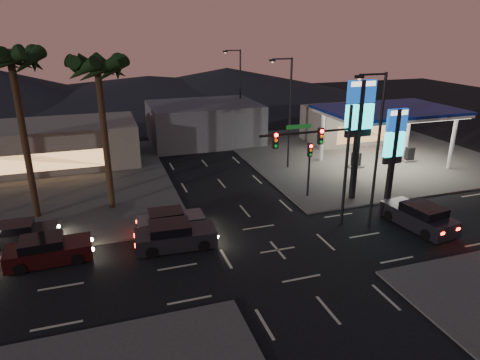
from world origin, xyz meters
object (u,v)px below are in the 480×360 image
object	(u,v)px
car_lane_a_front	(174,236)
gas_station	(389,112)
pylon_sign_tall	(359,117)
pylon_sign_short	(394,141)
suv_station	(419,217)
car_lane_a_mid	(48,250)
traffic_signal_mast	(323,151)
car_lane_b_front	(170,221)
car_lane_b_mid	(20,234)

from	to	relation	value
car_lane_a_front	gas_station	bearing A→B (deg)	24.02
gas_station	car_lane_a_front	bearing A→B (deg)	-155.98
pylon_sign_tall	pylon_sign_short	world-z (taller)	pylon_sign_tall
pylon_sign_tall	pylon_sign_short	xyz separation A→B (m)	(2.50, -1.00, -1.74)
gas_station	suv_station	size ratio (longest dim) A/B	2.36
car_lane_a_mid	suv_station	size ratio (longest dim) A/B	0.92
traffic_signal_mast	pylon_sign_short	bearing A→B (deg)	19.13
car_lane_a_front	suv_station	bearing A→B (deg)	-8.77
car_lane_b_front	car_lane_a_mid	bearing A→B (deg)	-166.61
traffic_signal_mast	car_lane_a_mid	size ratio (longest dim) A/B	1.68
gas_station	pylon_sign_short	bearing A→B (deg)	-123.69
traffic_signal_mast	car_lane_b_mid	size ratio (longest dim) A/B	1.86
pylon_sign_short	suv_station	size ratio (longest dim) A/B	1.35
pylon_sign_short	traffic_signal_mast	size ratio (longest dim) A/B	0.88
gas_station	car_lane_b_mid	size ratio (longest dim) A/B	2.84
car_lane_a_front	suv_station	world-z (taller)	suv_station
car_lane_a_front	car_lane_a_mid	bearing A→B (deg)	175.56
car_lane_b_mid	traffic_signal_mast	bearing A→B (deg)	-11.40
pylon_sign_tall	pylon_sign_short	size ratio (longest dim) A/B	1.29
traffic_signal_mast	car_lane_b_mid	world-z (taller)	traffic_signal_mast
car_lane_a_front	car_lane_b_front	world-z (taller)	car_lane_a_front
pylon_sign_tall	suv_station	world-z (taller)	pylon_sign_tall
car_lane_b_front	car_lane_b_mid	world-z (taller)	car_lane_b_front
pylon_sign_short	car_lane_a_mid	distance (m)	24.14
car_lane_a_mid	gas_station	bearing A→B (deg)	17.61
suv_station	car_lane_a_mid	bearing A→B (deg)	172.56
pylon_sign_tall	car_lane_a_mid	xyz separation A→B (m)	(-21.26, -2.63, -5.69)
pylon_sign_short	suv_station	world-z (taller)	pylon_sign_short
pylon_sign_tall	pylon_sign_short	distance (m)	3.20
gas_station	pylon_sign_tall	world-z (taller)	pylon_sign_tall
car_lane_a_mid	car_lane_b_mid	size ratio (longest dim) A/B	1.11
car_lane_b_front	suv_station	xyz separation A→B (m)	(15.62, -4.68, 0.10)
pylon_sign_tall	car_lane_a_front	distance (m)	15.62
pylon_sign_tall	car_lane_b_front	distance (m)	15.26
car_lane_a_front	car_lane_b_front	xyz separation A→B (m)	(0.10, 2.25, -0.08)
traffic_signal_mast	suv_station	size ratio (longest dim) A/B	1.55
pylon_sign_tall	suv_station	bearing A→B (deg)	-74.91
traffic_signal_mast	car_lane_a_front	size ratio (longest dim) A/B	1.61
car_lane_a_mid	car_lane_b_mid	xyz separation A→B (m)	(-1.79, 2.81, -0.06)
suv_station	pylon_sign_tall	bearing A→B (deg)	105.09
car_lane_a_front	suv_station	distance (m)	15.91
pylon_sign_short	car_lane_a_front	bearing A→B (deg)	-172.58
gas_station	car_lane_b_front	distance (m)	23.27
pylon_sign_short	car_lane_a_mid	size ratio (longest dim) A/B	1.47
car_lane_a_front	suv_station	xyz separation A→B (m)	(15.72, -2.43, 0.03)
traffic_signal_mast	car_lane_a_mid	world-z (taller)	traffic_signal_mast
traffic_signal_mast	gas_station	bearing A→B (deg)	39.28
pylon_sign_tall	car_lane_b_front	bearing A→B (deg)	-176.24
suv_station	traffic_signal_mast	bearing A→B (deg)	161.51
gas_station	car_lane_b_mid	xyz separation A→B (m)	(-30.55, -6.32, -4.44)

